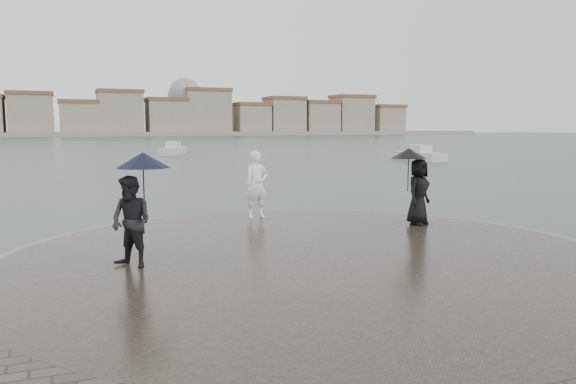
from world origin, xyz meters
name	(u,v)px	position (x,y,z in m)	size (l,w,h in m)	color
ground	(416,332)	(0.00, 0.00, 0.00)	(400.00, 400.00, 0.00)	#2B3835
kerb_ring	(313,264)	(0.00, 3.50, 0.16)	(12.50, 12.50, 0.32)	gray
quay_tip	(313,263)	(0.00, 3.50, 0.18)	(11.90, 11.90, 0.36)	#2D261E
statue	(257,185)	(0.40, 8.09, 1.28)	(0.67, 0.44, 1.83)	white
visitor_left	(134,206)	(-3.34, 3.82, 1.45)	(1.23, 1.09, 2.04)	black
visitor_right	(416,183)	(3.82, 5.59, 1.42)	(1.19, 0.99, 1.95)	black
far_skyline	(54,116)	(-6.29, 160.71, 5.61)	(260.00, 20.00, 37.00)	gray
boats	(194,155)	(5.88, 40.89, 0.38)	(37.84, 23.48, 1.50)	beige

